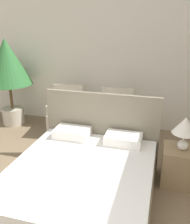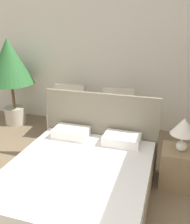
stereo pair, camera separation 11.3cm
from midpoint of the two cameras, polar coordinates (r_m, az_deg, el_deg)
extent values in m
cube|color=silver|center=(5.32, 3.97, 11.94)|extent=(10.00, 0.06, 2.90)
cube|color=#8C7A5B|center=(3.38, -2.92, -17.58)|extent=(1.79, 1.98, 0.29)
cube|color=white|center=(3.23, -3.00, -14.03)|extent=(1.75, 1.94, 0.22)
cube|color=gray|center=(3.99, 2.04, -3.84)|extent=(1.82, 0.06, 1.18)
cube|color=white|center=(3.90, -4.66, -4.68)|extent=(0.53, 0.36, 0.14)
cube|color=white|center=(3.70, 7.04, -6.25)|extent=(0.53, 0.36, 0.14)
cube|color=beige|center=(5.20, -5.82, -2.24)|extent=(0.71, 0.74, 0.47)
cube|color=beige|center=(5.32, -5.15, 3.74)|extent=(0.63, 0.14, 0.49)
cube|color=beige|center=(5.16, -8.75, 1.37)|extent=(0.18, 0.60, 0.20)
cube|color=beige|center=(5.02, -3.08, 1.05)|extent=(0.18, 0.60, 0.20)
cube|color=beige|center=(4.91, 5.28, -3.63)|extent=(0.66, 0.69, 0.47)
cube|color=beige|center=(5.02, 6.03, 2.72)|extent=(0.62, 0.09, 0.49)
cube|color=beige|center=(4.83, 2.35, 0.28)|extent=(0.13, 0.60, 0.20)
cube|color=beige|center=(4.76, 8.51, -0.27)|extent=(0.13, 0.60, 0.20)
cylinder|color=beige|center=(5.94, -17.20, -0.66)|extent=(0.47, 0.47, 0.37)
cylinder|color=brown|center=(5.80, -17.67, 3.58)|extent=(0.06, 0.06, 0.55)
cone|color=#2D6B33|center=(5.64, -18.50, 10.93)|extent=(0.99, 0.99, 0.96)
cube|color=#937A56|center=(3.80, 19.09, -11.80)|extent=(0.46, 0.48, 0.55)
sphere|color=white|center=(3.61, 19.96, -7.33)|extent=(0.14, 0.14, 0.14)
cylinder|color=white|center=(3.56, 20.20, -5.55)|extent=(0.02, 0.02, 0.11)
cone|color=silver|center=(3.49, 20.52, -3.10)|extent=(0.34, 0.34, 0.22)
camera|label=1|loc=(0.06, -89.27, 0.27)|focal=40.00mm
camera|label=2|loc=(0.06, 90.73, -0.27)|focal=40.00mm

